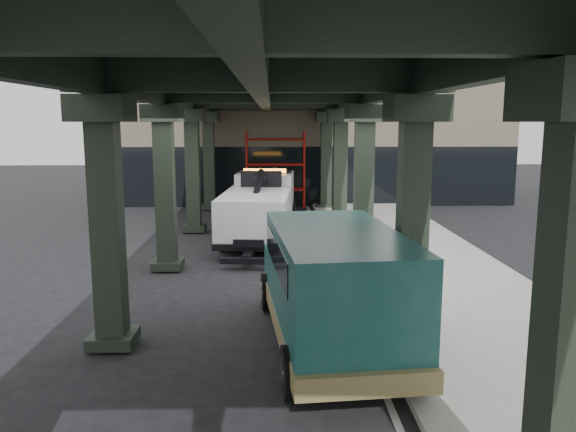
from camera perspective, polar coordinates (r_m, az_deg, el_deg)
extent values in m
plane|color=black|center=(15.53, -0.92, -7.30)|extent=(90.00, 90.00, 0.00)
cube|color=gray|center=(18.05, 13.49, -4.92)|extent=(5.00, 40.00, 0.15)
cube|color=silver|center=(17.56, 4.58, -5.32)|extent=(0.12, 38.00, 0.01)
cube|color=black|center=(5.95, 26.83, -11.18)|extent=(0.55, 0.55, 5.00)
cube|color=black|center=(11.39, 12.50, -0.80)|extent=(0.55, 0.55, 5.00)
cube|color=black|center=(11.22, 12.92, 10.58)|extent=(1.10, 1.10, 0.50)
cube|color=black|center=(12.02, 12.09, -11.75)|extent=(0.90, 0.90, 0.24)
cube|color=black|center=(17.21, 7.68, 2.78)|extent=(0.55, 0.55, 5.00)
cube|color=black|center=(17.10, 7.85, 10.29)|extent=(1.10, 1.10, 0.50)
cube|color=black|center=(17.63, 7.51, -4.73)|extent=(0.90, 0.90, 0.24)
cube|color=black|center=(23.12, 5.30, 4.54)|extent=(0.55, 0.55, 5.00)
cube|color=black|center=(23.04, 5.38, 10.12)|extent=(1.10, 1.10, 0.50)
cube|color=black|center=(23.44, 5.21, -1.12)|extent=(0.90, 0.90, 0.24)
cube|color=black|center=(29.07, 3.88, 5.57)|extent=(0.55, 0.55, 5.00)
cube|color=black|center=(29.00, 3.93, 10.01)|extent=(1.10, 1.10, 0.50)
cube|color=black|center=(29.32, 3.83, 1.04)|extent=(0.90, 0.90, 0.24)
cube|color=black|center=(11.51, -17.87, -0.93)|extent=(0.55, 0.55, 5.00)
cube|color=black|center=(11.34, -18.46, 10.32)|extent=(1.10, 1.10, 0.50)
cube|color=black|center=(12.13, -17.30, -11.77)|extent=(0.90, 0.90, 0.24)
cube|color=black|center=(17.29, -12.38, 2.67)|extent=(0.55, 0.55, 5.00)
cube|color=black|center=(17.18, -12.65, 10.15)|extent=(1.10, 1.10, 0.50)
cube|color=black|center=(17.71, -12.11, -4.80)|extent=(0.90, 0.90, 0.24)
cube|color=black|center=(23.18, -9.64, 4.45)|extent=(0.55, 0.55, 5.00)
cube|color=black|center=(23.10, -9.80, 10.02)|extent=(1.10, 1.10, 0.50)
cube|color=black|center=(23.50, -9.48, -1.19)|extent=(0.90, 0.90, 0.24)
cube|color=black|center=(29.12, -8.01, 5.51)|extent=(0.55, 0.55, 5.00)
cube|color=black|center=(29.05, -8.11, 9.94)|extent=(1.10, 1.10, 0.50)
cube|color=black|center=(29.37, -7.91, 0.99)|extent=(0.90, 0.90, 0.24)
cube|color=black|center=(17.13, 7.91, 12.96)|extent=(0.35, 32.00, 1.10)
cube|color=black|center=(17.21, -12.75, 12.81)|extent=(0.35, 32.00, 1.10)
cube|color=black|center=(16.90, -2.45, 13.09)|extent=(0.35, 32.00, 1.10)
cube|color=black|center=(16.96, -2.46, 15.45)|extent=(7.40, 32.00, 0.30)
cube|color=#C6B793|center=(34.94, 1.98, 8.71)|extent=(22.00, 10.00, 8.00)
cylinder|color=#AC160D|center=(29.90, -4.17, 4.72)|extent=(0.08, 0.08, 4.00)
cylinder|color=#AC160D|center=(29.11, -4.23, 4.58)|extent=(0.08, 0.08, 4.00)
cylinder|color=#AC160D|center=(29.92, 1.60, 4.74)|extent=(0.08, 0.08, 4.00)
cylinder|color=#AC160D|center=(29.12, 1.69, 4.61)|extent=(0.08, 0.08, 4.00)
cylinder|color=#AC160D|center=(29.97, -1.27, 2.83)|extent=(3.00, 0.08, 0.08)
cylinder|color=#AC160D|center=(29.85, -1.28, 5.31)|extent=(3.00, 0.08, 0.08)
cylinder|color=#AC160D|center=(29.78, -1.29, 7.80)|extent=(3.00, 0.08, 0.08)
cube|color=black|center=(21.41, -2.89, -0.74)|extent=(1.54, 7.39, 0.24)
cube|color=white|center=(23.74, -2.31, 2.31)|extent=(2.47, 2.52, 1.76)
cube|color=white|center=(24.82, -2.10, 1.49)|extent=(2.35, 0.86, 0.88)
cube|color=black|center=(23.93, -2.27, 3.55)|extent=(2.24, 1.43, 0.83)
cube|color=white|center=(20.20, -3.22, 0.47)|extent=(2.72, 5.06, 1.37)
cube|color=orange|center=(23.45, -2.37, 4.62)|extent=(1.78, 0.41, 0.16)
cube|color=black|center=(22.01, -2.71, 3.79)|extent=(1.61, 0.71, 0.59)
cylinder|color=black|center=(20.29, -3.18, 2.60)|extent=(0.50, 3.43, 1.31)
cube|color=black|center=(17.96, -4.02, -3.87)|extent=(0.40, 1.39, 0.18)
cube|color=black|center=(17.31, -4.28, -4.55)|extent=(1.58, 0.36, 0.18)
cylinder|color=black|center=(24.29, -4.77, 0.12)|extent=(0.42, 1.10, 1.08)
cylinder|color=silver|center=(24.29, -4.77, 0.12)|extent=(0.43, 0.62, 0.59)
cylinder|color=black|center=(24.11, 0.31, 0.08)|extent=(0.42, 1.10, 1.08)
cylinder|color=silver|center=(24.11, 0.31, 0.08)|extent=(0.43, 0.62, 0.59)
cylinder|color=black|center=(21.15, -5.91, -1.31)|extent=(0.42, 1.10, 1.08)
cylinder|color=silver|center=(21.15, -5.91, -1.31)|extent=(0.43, 0.62, 0.59)
cylinder|color=black|center=(20.93, -0.07, -1.37)|extent=(0.42, 1.10, 1.08)
cylinder|color=silver|center=(20.93, -0.07, -1.37)|extent=(0.43, 0.62, 0.59)
cylinder|color=black|center=(19.91, -6.46, -2.00)|extent=(0.42, 1.10, 1.08)
cylinder|color=silver|center=(19.91, -6.46, -2.00)|extent=(0.43, 0.62, 0.59)
cylinder|color=black|center=(19.68, -0.25, -2.07)|extent=(0.42, 1.10, 1.08)
cylinder|color=silver|center=(19.68, -0.25, -2.07)|extent=(0.43, 0.62, 0.59)
cube|color=#134641|center=(13.73, 2.37, -5.18)|extent=(2.29, 1.37, 0.96)
cube|color=#134641|center=(10.84, 4.91, -6.89)|extent=(2.68, 4.99, 2.08)
cube|color=olive|center=(11.50, 4.40, -10.38)|extent=(2.83, 6.16, 0.37)
cube|color=black|center=(13.13, 2.70, -2.04)|extent=(2.11, 0.65, 0.89)
cube|color=black|center=(11.01, 4.60, -3.77)|extent=(2.62, 4.03, 0.59)
cube|color=silver|center=(14.38, 1.99, -6.26)|extent=(2.14, 0.33, 0.32)
cylinder|color=black|center=(13.71, -2.05, -7.66)|extent=(0.38, 0.92, 0.90)
cylinder|color=silver|center=(13.71, -2.05, -7.66)|extent=(0.39, 0.52, 0.49)
cylinder|color=black|center=(14.04, 6.72, -7.30)|extent=(0.38, 0.92, 0.90)
cylinder|color=silver|center=(14.04, 6.72, -7.30)|extent=(0.39, 0.52, 0.49)
cylinder|color=black|center=(9.55, 0.34, -15.58)|extent=(0.38, 0.92, 0.90)
cylinder|color=silver|center=(9.55, 0.34, -15.58)|extent=(0.39, 0.52, 0.49)
cylinder|color=black|center=(10.02, 12.95, -14.58)|extent=(0.38, 0.92, 0.90)
cylinder|color=silver|center=(10.02, 12.95, -14.58)|extent=(0.39, 0.52, 0.49)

